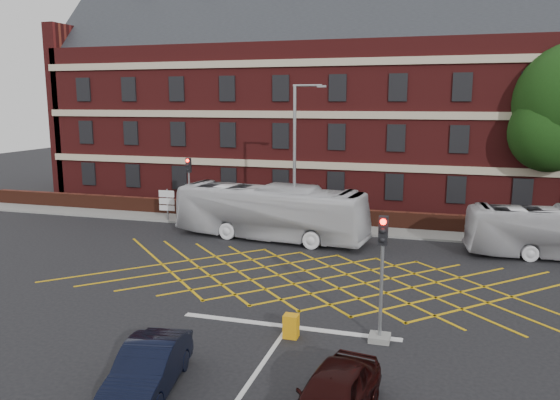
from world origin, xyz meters
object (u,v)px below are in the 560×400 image
(car_maroon, at_px, (334,395))
(traffic_light_near, at_px, (381,291))
(car_navy, at_px, (148,368))
(utility_cabinet, at_px, (291,326))
(bus_left, at_px, (270,212))
(traffic_light_far, at_px, (189,196))
(direction_signs, at_px, (167,202))
(street_lamp, at_px, (295,189))

(car_maroon, bearing_deg, traffic_light_near, 92.22)
(car_navy, relative_size, utility_cabinet, 5.10)
(bus_left, distance_m, car_navy, 17.31)
(traffic_light_far, distance_m, direction_signs, 1.57)
(car_navy, bearing_deg, traffic_light_near, 31.02)
(bus_left, xyz_separation_m, car_maroon, (7.06, -17.14, -0.90))
(car_navy, height_order, street_lamp, street_lamp)
(car_navy, relative_size, street_lamp, 0.47)
(car_navy, height_order, direction_signs, direction_signs)
(car_maroon, distance_m, street_lamp, 18.04)
(bus_left, bearing_deg, traffic_light_far, 74.85)
(bus_left, xyz_separation_m, car_navy, (1.88, -17.18, -0.91))
(car_navy, xyz_separation_m, traffic_light_far, (-8.31, 19.86, 1.09))
(bus_left, relative_size, car_navy, 2.77)
(bus_left, relative_size, car_maroon, 2.82)
(street_lamp, height_order, utility_cabinet, street_lamp)
(traffic_light_near, height_order, traffic_light_far, same)
(traffic_light_near, bearing_deg, traffic_light_far, 133.59)
(bus_left, bearing_deg, car_navy, -166.21)
(street_lamp, bearing_deg, traffic_light_far, 160.60)
(traffic_light_near, bearing_deg, street_lamp, 117.04)
(car_navy, relative_size, car_maroon, 1.02)
(car_maroon, xyz_separation_m, traffic_light_near, (0.60, 5.03, 1.08))
(traffic_light_far, bearing_deg, direction_signs, -166.55)
(direction_signs, bearing_deg, bus_left, -16.43)
(street_lamp, relative_size, direction_signs, 4.01)
(car_maroon, distance_m, utility_cabinet, 5.03)
(traffic_light_near, bearing_deg, utility_cabinet, -168.78)
(car_maroon, relative_size, street_lamp, 0.46)
(traffic_light_near, xyz_separation_m, street_lamp, (-6.12, 11.99, 1.26))
(traffic_light_near, xyz_separation_m, traffic_light_far, (-14.08, 14.79, 0.00))
(utility_cabinet, bearing_deg, traffic_light_far, 125.98)
(utility_cabinet, bearing_deg, car_maroon, -62.42)
(car_maroon, xyz_separation_m, direction_signs, (-14.96, 19.47, 0.69))
(car_maroon, bearing_deg, traffic_light_far, 133.24)
(bus_left, bearing_deg, car_maroon, -150.08)
(car_navy, bearing_deg, bus_left, 86.02)
(street_lamp, bearing_deg, car_maroon, -72.03)
(bus_left, relative_size, traffic_light_far, 2.67)
(traffic_light_far, relative_size, utility_cabinet, 5.30)
(traffic_light_near, bearing_deg, car_navy, -138.74)
(car_maroon, bearing_deg, bus_left, 121.41)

